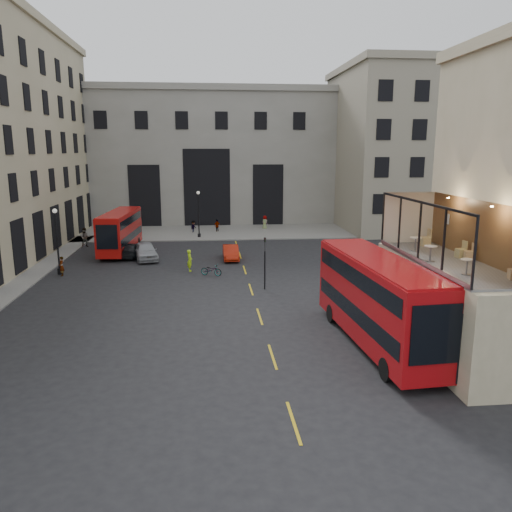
{
  "coord_description": "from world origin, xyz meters",
  "views": [
    {
      "loc": [
        -5.01,
        -22.51,
        9.86
      ],
      "look_at": [
        -1.88,
        9.5,
        3.0
      ],
      "focal_mm": 35.0,
      "sensor_mm": 36.0,
      "label": 1
    }
  ],
  "objects": [
    {
      "name": "street_lamp_a",
      "position": [
        -17.0,
        18.0,
        2.39
      ],
      "size": [
        0.36,
        0.36,
        5.33
      ],
      "color": "black",
      "rests_on": "ground"
    },
    {
      "name": "car_b",
      "position": [
        -2.95,
        22.24,
        0.65
      ],
      "size": [
        1.42,
        3.97,
        1.3
      ],
      "primitive_type": "imported",
      "rotation": [
        0.0,
        0.0,
        0.01
      ],
      "color": "#B71F0B",
      "rests_on": "ground"
    },
    {
      "name": "cafe_chair_d",
      "position": [
        7.08,
        3.81,
        4.89
      ],
      "size": [
        0.48,
        0.48,
        0.96
      ],
      "color": "tan",
      "rests_on": "cafe_floor"
    },
    {
      "name": "pedestrian_c",
      "position": [
        -3.87,
        37.73,
        0.79
      ],
      "size": [
        0.98,
        0.86,
        1.59
      ],
      "primitive_type": "imported",
      "rotation": [
        0.0,
        0.0,
        3.78
      ],
      "color": "gray",
      "rests_on": "ground"
    },
    {
      "name": "cafe_table_near",
      "position": [
        6.03,
        -2.68,
        5.05
      ],
      "size": [
        0.55,
        0.55,
        0.69
      ],
      "color": "silver",
      "rests_on": "cafe_floor"
    },
    {
      "name": "traffic_light_near",
      "position": [
        -1.0,
        12.0,
        2.42
      ],
      "size": [
        0.16,
        0.2,
        3.8
      ],
      "color": "black",
      "rests_on": "ground"
    },
    {
      "name": "building_right",
      "position": [
        20.0,
        39.97,
        10.39
      ],
      "size": [
        16.6,
        18.6,
        20.0
      ],
      "color": "gray",
      "rests_on": "ground"
    },
    {
      "name": "cafe_table_mid",
      "position": [
        5.62,
        0.01,
        5.1
      ],
      "size": [
        0.61,
        0.61,
        0.76
      ],
      "color": "beige",
      "rests_on": "cafe_floor"
    },
    {
      "name": "street_lamp_b",
      "position": [
        -6.0,
        34.0,
        2.39
      ],
      "size": [
        0.36,
        0.36,
        5.33
      ],
      "color": "black",
      "rests_on": "ground"
    },
    {
      "name": "ground",
      "position": [
        0.0,
        0.0,
        0.0
      ],
      "size": [
        140.0,
        140.0,
        0.0
      ],
      "primitive_type": "plane",
      "color": "black",
      "rests_on": "ground"
    },
    {
      "name": "cafe_chair_c",
      "position": [
        7.5,
        0.64,
        4.86
      ],
      "size": [
        0.46,
        0.46,
        0.85
      ],
      "color": "tan",
      "rests_on": "cafe_floor"
    },
    {
      "name": "car_c",
      "position": [
        -12.17,
        24.23,
        0.65
      ],
      "size": [
        2.24,
        4.61,
        1.29
      ],
      "primitive_type": "imported",
      "rotation": [
        0.0,
        0.0,
        3.04
      ],
      "color": "black",
      "rests_on": "ground"
    },
    {
      "name": "pedestrian_b",
      "position": [
        -6.71,
        37.37,
        0.76
      ],
      "size": [
        1.01,
        1.14,
        1.53
      ],
      "primitive_type": "imported",
      "rotation": [
        0.0,
        0.0,
        1.01
      ],
      "color": "gray",
      "rests_on": "ground"
    },
    {
      "name": "bicycle",
      "position": [
        -4.8,
        16.39,
        0.46
      ],
      "size": [
        1.84,
        1.24,
        0.92
      ],
      "primitive_type": "imported",
      "rotation": [
        0.0,
        0.0,
        1.17
      ],
      "color": "gray",
      "rests_on": "ground"
    },
    {
      "name": "traffic_light_far",
      "position": [
        -15.0,
        28.0,
        2.42
      ],
      "size": [
        0.16,
        0.2,
        3.8
      ],
      "color": "black",
      "rests_on": "ground"
    },
    {
      "name": "car_a",
      "position": [
        -10.72,
        22.9,
        0.8
      ],
      "size": [
        2.97,
        5.04,
        1.61
      ],
      "primitive_type": "imported",
      "rotation": [
        0.0,
        0.0,
        0.24
      ],
      "color": "#A1A4A9",
      "rests_on": "ground"
    },
    {
      "name": "cafe_chair_b",
      "position": [
        7.66,
        0.14,
        4.85
      ],
      "size": [
        0.48,
        0.48,
        0.82
      ],
      "color": "tan",
      "rests_on": "cafe_floor"
    },
    {
      "name": "pedestrian_d",
      "position": [
        2.19,
        39.53,
        0.87
      ],
      "size": [
        0.95,
        1.02,
        1.75
      ],
      "primitive_type": "imported",
      "rotation": [
        0.0,
        0.0,
        2.19
      ],
      "color": "gray",
      "rests_on": "ground"
    },
    {
      "name": "bus_far",
      "position": [
        -13.54,
        26.72,
        2.24
      ],
      "size": [
        2.89,
        10.09,
        3.98
      ],
      "color": "#AD0E0C",
      "rests_on": "ground"
    },
    {
      "name": "pedestrian_e",
      "position": [
        -16.67,
        17.44,
        0.78
      ],
      "size": [
        0.45,
        0.62,
        1.57
      ],
      "primitive_type": "imported",
      "rotation": [
        0.0,
        0.0,
        4.85
      ],
      "color": "gray",
      "rests_on": "ground"
    },
    {
      "name": "cafe_floor",
      "position": [
        6.5,
        0.0,
        4.55
      ],
      "size": [
        3.0,
        10.0,
        0.1
      ],
      "primitive_type": "cube",
      "color": "slate",
      "rests_on": "host_frontage"
    },
    {
      "name": "cafe_table_far",
      "position": [
        5.95,
        2.53,
        5.09
      ],
      "size": [
        0.59,
        0.59,
        0.73
      ],
      "color": "silver",
      "rests_on": "cafe_floor"
    },
    {
      "name": "gateway",
      "position": [
        -5.0,
        47.99,
        9.39
      ],
      "size": [
        35.0,
        10.6,
        18.0
      ],
      "color": "gray",
      "rests_on": "ground"
    },
    {
      "name": "bus_near",
      "position": [
        3.49,
        1.06,
        2.56
      ],
      "size": [
        3.37,
        11.58,
        4.56
      ],
      "color": "#A30B0F",
      "rests_on": "ground"
    },
    {
      "name": "cyclist",
      "position": [
        -6.55,
        18.03,
        0.91
      ],
      "size": [
        0.51,
        0.71,
        1.81
      ],
      "primitive_type": "imported",
      "rotation": [
        0.0,
        0.0,
        1.7
      ],
      "color": "#C3FF1A",
      "rests_on": "ground"
    },
    {
      "name": "host_frontage",
      "position": [
        6.5,
        0.0,
        2.25
      ],
      "size": [
        3.0,
        11.0,
        4.5
      ],
      "primitive_type": "cube",
      "color": "#C6B894",
      "rests_on": "ground"
    },
    {
      "name": "pavement_far",
      "position": [
        -6.0,
        38.0,
        0.06
      ],
      "size": [
        40.0,
        12.0,
        0.12
      ],
      "primitive_type": "cube",
      "color": "slate",
      "rests_on": "ground"
    },
    {
      "name": "pedestrian_a",
      "position": [
        -17.67,
        29.83,
        0.99
      ],
      "size": [
        1.05,
        0.86,
        1.98
      ],
      "primitive_type": "imported",
      "rotation": [
        0.0,
        0.0,
        0.12
      ],
      "color": "gray",
      "rests_on": "ground"
    }
  ]
}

